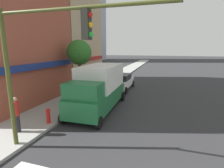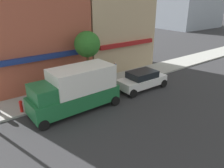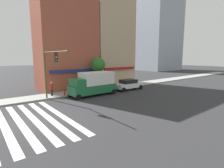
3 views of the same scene
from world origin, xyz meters
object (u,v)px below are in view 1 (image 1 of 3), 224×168
(traffic_signal, at_px, (41,54))
(pedestrian_blue_shirt, at_px, (93,79))
(box_truck_green, at_px, (99,87))
(pedestrian_red_jacket, at_px, (16,114))
(street_tree, at_px, (79,53))
(sedan_white, at_px, (121,81))
(fire_hydrant, at_px, (48,115))

(traffic_signal, distance_m, pedestrian_blue_shirt, 11.67)
(box_truck_green, bearing_deg, pedestrian_red_jacket, 150.05)
(pedestrian_blue_shirt, relative_size, street_tree, 0.37)
(sedan_white, bearing_deg, box_truck_green, -179.39)
(street_tree, bearing_deg, sedan_white, -37.86)
(pedestrian_red_jacket, distance_m, pedestrian_blue_shirt, 10.05)
(street_tree, bearing_deg, pedestrian_blue_shirt, -0.96)
(pedestrian_blue_shirt, bearing_deg, sedan_white, -104.96)
(box_truck_green, distance_m, street_tree, 4.49)
(sedan_white, xyz_separation_m, pedestrian_blue_shirt, (-0.84, 2.75, 0.23))
(sedan_white, height_order, fire_hydrant, sedan_white)
(pedestrian_red_jacket, relative_size, fire_hydrant, 2.10)
(traffic_signal, relative_size, fire_hydrant, 7.66)
(pedestrian_blue_shirt, xyz_separation_m, street_tree, (-2.76, 0.05, 2.75))
(traffic_signal, relative_size, pedestrian_blue_shirt, 3.64)
(traffic_signal, relative_size, sedan_white, 1.46)
(pedestrian_red_jacket, bearing_deg, street_tree, 79.45)
(street_tree, bearing_deg, traffic_signal, -161.35)
(box_truck_green, bearing_deg, fire_hydrant, 151.13)
(sedan_white, distance_m, fire_hydrant, 9.72)
(sedan_white, xyz_separation_m, pedestrian_red_jacket, (-10.89, 2.50, 0.23))
(sedan_white, distance_m, pedestrian_red_jacket, 11.18)
(sedan_white, height_order, street_tree, street_tree)
(sedan_white, height_order, pedestrian_red_jacket, pedestrian_red_jacket)
(traffic_signal, xyz_separation_m, street_tree, (8.19, 2.77, -0.21))
(fire_hydrant, xyz_separation_m, street_tree, (5.97, 1.10, 3.21))
(box_truck_green, bearing_deg, sedan_white, -1.36)
(traffic_signal, height_order, pedestrian_blue_shirt, traffic_signal)
(box_truck_green, xyz_separation_m, sedan_white, (6.31, 0.00, -0.75))
(street_tree, bearing_deg, box_truck_green, -134.01)
(box_truck_green, height_order, street_tree, street_tree)
(sedan_white, bearing_deg, pedestrian_red_jacket, 167.69)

